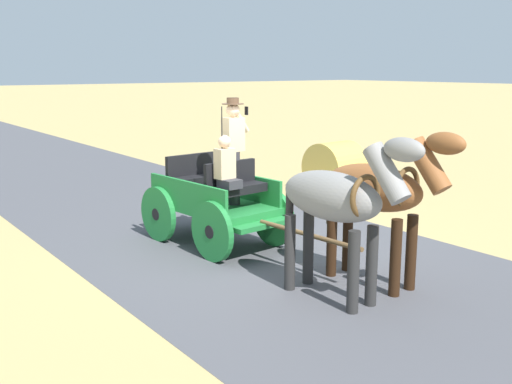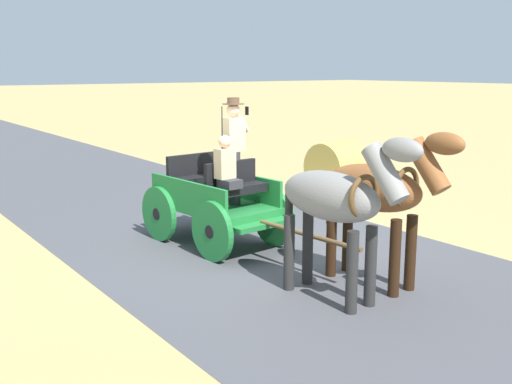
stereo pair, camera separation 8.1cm
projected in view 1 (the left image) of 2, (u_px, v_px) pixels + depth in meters
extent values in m
plane|color=tan|center=(252.00, 247.00, 10.27)|extent=(200.00, 200.00, 0.00)
cube|color=#4C4C51|center=(252.00, 247.00, 10.27)|extent=(5.72, 160.00, 0.01)
cube|color=#1E7233|center=(215.00, 206.00, 10.39)|extent=(1.40, 2.30, 0.12)
cube|color=#1E7233|center=(240.00, 186.00, 10.70)|extent=(0.25, 2.09, 0.44)
cube|color=#1E7233|center=(187.00, 194.00, 9.96)|extent=(0.25, 2.09, 0.44)
cube|color=#1E7233|center=(262.00, 225.00, 9.51)|extent=(1.10, 0.34, 0.08)
cube|color=#1E7233|center=(175.00, 204.00, 11.31)|extent=(0.74, 0.27, 0.06)
cube|color=black|center=(237.00, 189.00, 9.87)|extent=(1.05, 0.45, 0.14)
cube|color=black|center=(230.00, 174.00, 9.96)|extent=(1.02, 0.17, 0.44)
cube|color=black|center=(197.00, 180.00, 10.68)|extent=(1.05, 0.45, 0.14)
cube|color=black|center=(191.00, 166.00, 10.76)|extent=(1.02, 0.17, 0.44)
cylinder|color=#1E7233|center=(273.00, 218.00, 10.28)|extent=(0.19, 0.97, 0.96)
cylinder|color=black|center=(273.00, 218.00, 10.28)|extent=(0.14, 0.22, 0.21)
cylinder|color=#1E7233|center=(212.00, 232.00, 9.44)|extent=(0.19, 0.97, 0.96)
cylinder|color=black|center=(212.00, 232.00, 9.44)|extent=(0.14, 0.22, 0.21)
cylinder|color=#1E7233|center=(217.00, 203.00, 11.41)|extent=(0.19, 0.97, 0.96)
cylinder|color=black|center=(217.00, 203.00, 11.41)|extent=(0.14, 0.22, 0.21)
cylinder|color=#1E7233|center=(158.00, 214.00, 10.57)|extent=(0.19, 0.97, 0.96)
cylinder|color=black|center=(158.00, 214.00, 10.57)|extent=(0.14, 0.22, 0.21)
cylinder|color=brown|center=(308.00, 235.00, 8.79)|extent=(0.25, 2.00, 0.07)
cylinder|color=black|center=(222.00, 148.00, 9.53)|extent=(0.02, 0.02, 1.30)
cylinder|color=#2D2D33|center=(233.00, 178.00, 10.14)|extent=(0.22, 0.22, 0.90)
cube|color=tan|center=(233.00, 134.00, 9.99)|extent=(0.36, 0.25, 0.56)
sphere|color=beige|center=(233.00, 110.00, 9.91)|extent=(0.22, 0.22, 0.22)
cylinder|color=#473323|center=(233.00, 104.00, 9.89)|extent=(0.36, 0.36, 0.01)
cylinder|color=#473323|center=(233.00, 101.00, 9.88)|extent=(0.20, 0.20, 0.10)
cylinder|color=tan|center=(243.00, 123.00, 10.05)|extent=(0.27, 0.10, 0.32)
cube|color=black|center=(246.00, 111.00, 10.03)|extent=(0.03, 0.07, 0.14)
cube|color=#2D2D33|center=(230.00, 184.00, 9.59)|extent=(0.31, 0.34, 0.14)
cube|color=tan|center=(225.00, 163.00, 9.62)|extent=(0.32, 0.23, 0.48)
sphere|color=beige|center=(225.00, 141.00, 9.55)|extent=(0.20, 0.20, 0.20)
ellipsoid|color=brown|center=(372.00, 187.00, 8.32)|extent=(0.73, 1.61, 0.64)
cylinder|color=black|center=(411.00, 252.00, 8.22)|extent=(0.15, 0.15, 1.05)
cylinder|color=black|center=(395.00, 258.00, 7.98)|extent=(0.15, 0.15, 1.05)
cylinder|color=black|center=(348.00, 236.00, 9.01)|extent=(0.15, 0.15, 1.05)
cylinder|color=black|center=(332.00, 241.00, 8.76)|extent=(0.15, 0.15, 1.05)
cylinder|color=brown|center=(428.00, 166.00, 7.64)|extent=(0.33, 0.67, 0.73)
ellipsoid|color=brown|center=(446.00, 143.00, 7.42)|extent=(0.28, 0.56, 0.28)
cube|color=black|center=(427.00, 163.00, 7.64)|extent=(0.12, 0.51, 0.56)
cylinder|color=black|center=(331.00, 200.00, 8.92)|extent=(0.11, 0.11, 0.70)
torus|color=brown|center=(407.00, 187.00, 7.91)|extent=(0.55, 0.13, 0.55)
ellipsoid|color=gray|center=(331.00, 196.00, 7.77)|extent=(0.72, 1.61, 0.64)
cylinder|color=#272726|center=(372.00, 266.00, 7.66)|extent=(0.15, 0.15, 1.05)
cylinder|color=#272726|center=(353.00, 272.00, 7.42)|extent=(0.15, 0.15, 1.05)
cylinder|color=#272726|center=(308.00, 247.00, 8.46)|extent=(0.15, 0.15, 1.05)
cylinder|color=#272726|center=(290.00, 253.00, 8.22)|extent=(0.15, 0.15, 1.05)
cylinder|color=gray|center=(387.00, 174.00, 7.08)|extent=(0.33, 0.67, 0.73)
ellipsoid|color=gray|center=(404.00, 150.00, 6.86)|extent=(0.27, 0.56, 0.28)
cube|color=#272726|center=(385.00, 170.00, 7.08)|extent=(0.11, 0.51, 0.56)
cylinder|color=#272726|center=(290.00, 209.00, 8.37)|extent=(0.11, 0.11, 0.70)
torus|color=brown|center=(365.00, 196.00, 7.36)|extent=(0.55, 0.13, 0.55)
cylinder|color=gold|center=(335.00, 166.00, 14.92)|extent=(1.21, 1.30, 1.20)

